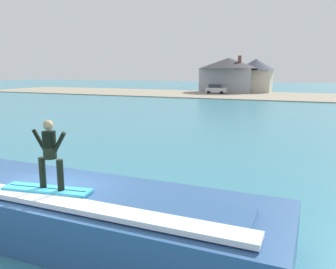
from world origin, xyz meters
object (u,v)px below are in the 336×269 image
object	(u,v)px
car_near_shore	(216,89)
house_with_chimney	(228,73)
surfer	(50,151)
surfboard	(47,189)
house_small_cottage	(256,73)
wave_crest	(78,212)

from	to	relation	value
car_near_shore	house_with_chimney	bearing A→B (deg)	82.55
car_near_shore	house_with_chimney	world-z (taller)	house_with_chimney
house_with_chimney	surfer	bearing A→B (deg)	-80.24
surfboard	car_near_shore	distance (m)	57.63
house_small_cottage	car_near_shore	bearing A→B (deg)	-125.34
wave_crest	house_with_chimney	size ratio (longest dim) A/B	0.88
surfer	wave_crest	bearing A→B (deg)	66.20
surfboard	house_with_chimney	distance (m)	63.36
wave_crest	car_near_shore	bearing A→B (deg)	101.89
surfboard	house_with_chimney	xyz separation A→B (m)	(-10.59, 62.42, 2.55)
wave_crest	surfboard	distance (m)	1.06
surfer	house_with_chimney	world-z (taller)	house_with_chimney
surfboard	car_near_shore	size ratio (longest dim) A/B	0.61
surfer	surfboard	bearing A→B (deg)	-170.16
car_near_shore	house_with_chimney	xyz separation A→B (m)	(0.78, 5.93, 3.04)
surfboard	surfer	bearing A→B (deg)	9.84
house_with_chimney	house_small_cottage	size ratio (longest dim) A/B	1.56
wave_crest	car_near_shore	distance (m)	57.11
wave_crest	house_small_cottage	xyz separation A→B (m)	(-5.95, 64.09, 3.20)
surfboard	house_small_cottage	xyz separation A→B (m)	(-5.55, 64.70, 2.43)
house_small_cottage	house_with_chimney	bearing A→B (deg)	-155.66
house_small_cottage	surfboard	bearing A→B (deg)	-85.10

